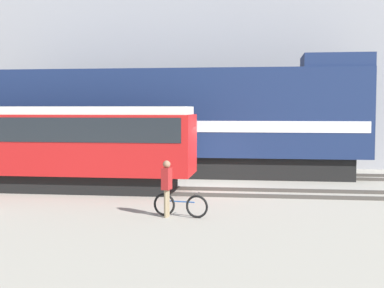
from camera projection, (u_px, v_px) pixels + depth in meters
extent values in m
plane|color=#9E998C|center=(202.00, 188.00, 21.64)|extent=(120.00, 120.00, 0.00)
cube|color=#47423D|center=(195.00, 195.00, 19.46)|extent=(60.00, 0.07, 0.14)
cube|color=#47423D|center=(199.00, 189.00, 20.88)|extent=(60.00, 0.07, 0.14)
cube|color=#47423D|center=(209.00, 176.00, 24.58)|extent=(60.00, 0.07, 0.14)
cube|color=#47423D|center=(212.00, 173.00, 26.00)|extent=(60.00, 0.07, 0.14)
cube|color=#99999E|center=(222.00, 78.00, 31.77)|extent=(47.53, 6.00, 9.94)
cube|color=black|center=(175.00, 165.00, 25.49)|extent=(16.39, 2.55, 1.00)
cube|color=navy|center=(175.00, 113.00, 25.32)|extent=(17.81, 3.00, 4.00)
cube|color=white|center=(175.00, 125.00, 25.36)|extent=(17.46, 3.04, 0.50)
cube|color=navy|center=(336.00, 62.00, 24.18)|extent=(3.00, 2.85, 0.60)
cube|color=black|center=(38.00, 181.00, 20.99)|extent=(10.79, 2.00, 0.70)
cube|color=red|center=(38.00, 143.00, 20.89)|extent=(12.26, 2.50, 2.28)
cube|color=#1E2328|center=(37.00, 128.00, 20.85)|extent=(11.77, 2.54, 0.90)
cube|color=silver|center=(37.00, 110.00, 20.80)|extent=(12.01, 2.38, 0.30)
torus|color=black|center=(197.00, 207.00, 15.62)|extent=(0.68, 0.19, 0.68)
torus|color=black|center=(164.00, 205.00, 15.95)|extent=(0.68, 0.19, 0.68)
cylinder|color=#1E4C99|center=(180.00, 202.00, 15.78)|extent=(0.86, 0.20, 0.04)
cylinder|color=#1E4C99|center=(169.00, 200.00, 15.89)|extent=(0.03, 0.03, 0.31)
cylinder|color=#262626|center=(197.00, 193.00, 15.60)|extent=(0.11, 0.44, 0.02)
cylinder|color=#8C7A5B|center=(168.00, 203.00, 15.84)|extent=(0.11, 0.11, 0.82)
cylinder|color=#8C7A5B|center=(166.00, 204.00, 15.68)|extent=(0.11, 0.11, 0.82)
cube|color=maroon|center=(167.00, 179.00, 15.71)|extent=(0.28, 0.39, 0.64)
sphere|color=#8C664C|center=(167.00, 164.00, 15.68)|extent=(0.22, 0.22, 0.22)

